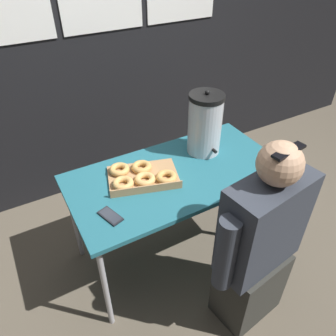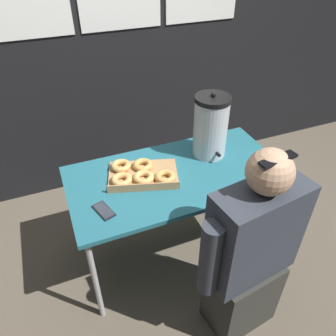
% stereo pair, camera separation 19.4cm
% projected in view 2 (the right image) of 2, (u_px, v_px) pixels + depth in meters
% --- Properties ---
extents(ground_plane, '(12.00, 12.00, 0.00)m').
position_uv_depth(ground_plane, '(175.00, 249.00, 2.42)').
color(ground_plane, brown).
extents(back_wall, '(6.00, 0.11, 2.87)m').
position_uv_depth(back_wall, '(119.00, 8.00, 2.36)').
color(back_wall, black).
rests_on(back_wall, ground).
extents(folding_table, '(1.32, 0.68, 0.71)m').
position_uv_depth(folding_table, '(177.00, 180.00, 2.02)').
color(folding_table, '#236675').
rests_on(folding_table, ground).
extents(donut_box, '(0.48, 0.39, 0.05)m').
position_uv_depth(donut_box, '(141.00, 174.00, 1.95)').
color(donut_box, tan).
rests_on(donut_box, folding_table).
extents(coffee_urn, '(0.22, 0.25, 0.43)m').
position_uv_depth(coffee_urn, '(211.00, 126.00, 2.05)').
color(coffee_urn, silver).
rests_on(coffee_urn, folding_table).
extents(cell_phone, '(0.11, 0.15, 0.01)m').
position_uv_depth(cell_phone, '(104.00, 211.00, 1.73)').
color(cell_phone, black).
rests_on(cell_phone, folding_table).
extents(person_seated, '(0.62, 0.30, 1.22)m').
position_uv_depth(person_seated, '(250.00, 256.00, 1.68)').
color(person_seated, '#33332D').
rests_on(person_seated, ground).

